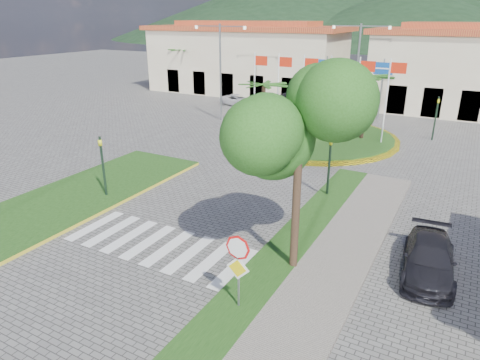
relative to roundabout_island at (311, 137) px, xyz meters
The scene contains 22 objects.
ground 22.00m from the roundabout_island, 90.01° to the right, with size 160.00×160.00×0.00m, color #5F5C5A.
sidewalk_right 20.88m from the roundabout_island, 73.31° to the right, with size 4.00×28.00×0.15m, color gray.
verge_right 20.57m from the roundabout_island, 76.52° to the right, with size 1.60×28.00×0.18m, color #1C4112.
median_left 17.27m from the roundabout_island, 112.12° to the right, with size 5.00×14.00×0.18m, color #1C4112.
crosswalk 18.00m from the roundabout_island, 90.02° to the right, with size 8.00×3.00×0.01m, color silver.
roundabout_island is the anchor object (origin of this frame).
stop_sign 20.69m from the roundabout_island, 76.27° to the right, with size 0.80×0.11×2.65m.
deciduous_tree 18.55m from the roundabout_island, 72.09° to the right, with size 3.60×3.60×6.80m.
traffic_light_left 16.45m from the roundabout_island, 108.56° to the right, with size 0.15×0.18×3.20m.
traffic_light_right 11.11m from the roundabout_island, 65.79° to the right, with size 0.15×0.18×3.20m.
traffic_light_far 9.11m from the roundabout_island, 26.58° to the left, with size 0.18×0.15×3.20m.
direction_sign_west 9.78m from the roundabout_island, 102.60° to the left, with size 1.60×0.14×5.20m.
direction_sign_east 10.03m from the roundabout_island, 71.53° to the left, with size 1.60×0.14×5.20m.
street_lamp_centre 9.15m from the roundabout_island, 82.91° to the left, with size 4.80×0.16×8.00m.
street_lamp_west 10.19m from the roundabout_island, 167.48° to the left, with size 4.80×0.16×8.00m.
building_left 21.59m from the roundabout_island, 131.20° to the left, with size 23.32×9.54×8.05m.
building_right 19.23m from the roundabout_island, 58.01° to the left, with size 19.08×9.54×8.05m.
hill_far_west 130.64m from the roundabout_island, 114.99° to the left, with size 140.00×140.00×22.00m, color black.
hill_near_back 108.74m from the roundabout_island, 95.29° to the left, with size 110.00×110.00×16.00m, color black.
white_van 13.80m from the roundabout_island, 142.30° to the left, with size 1.82×3.94×1.10m, color silver.
car_dark_a 12.94m from the roundabout_island, 117.87° to the left, with size 1.60×3.97×1.35m, color black.
car_side_right 17.92m from the roundabout_island, 56.84° to the right, with size 1.70×4.18×1.21m, color black.
Camera 1 is at (10.24, -7.64, 8.62)m, focal length 32.00 mm.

